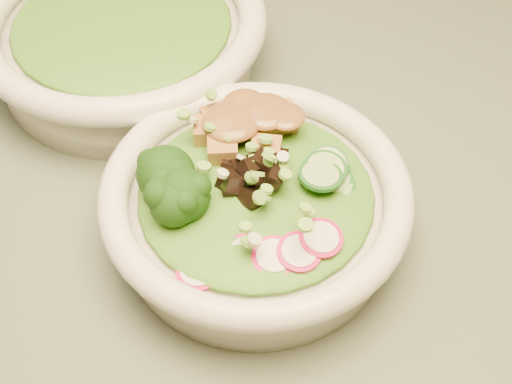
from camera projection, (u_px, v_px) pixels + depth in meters
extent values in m
cube|color=#505C4C|center=(421.00, 158.00, 0.64)|extent=(1.20, 0.80, 0.03)
cylinder|color=silver|center=(256.00, 217.00, 0.55)|extent=(0.21, 0.21, 0.05)
torus|color=silver|center=(256.00, 192.00, 0.53)|extent=(0.23, 0.23, 0.02)
cylinder|color=silver|center=(126.00, 50.00, 0.68)|extent=(0.24, 0.24, 0.05)
torus|color=silver|center=(121.00, 21.00, 0.65)|extent=(0.27, 0.27, 0.03)
ellipsoid|color=#2A6916|center=(256.00, 191.00, 0.53)|extent=(0.18, 0.18, 0.02)
ellipsoid|color=#2A6916|center=(121.00, 21.00, 0.65)|extent=(0.18, 0.18, 0.02)
ellipsoid|color=brown|center=(247.00, 119.00, 0.55)|extent=(0.06, 0.05, 0.01)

